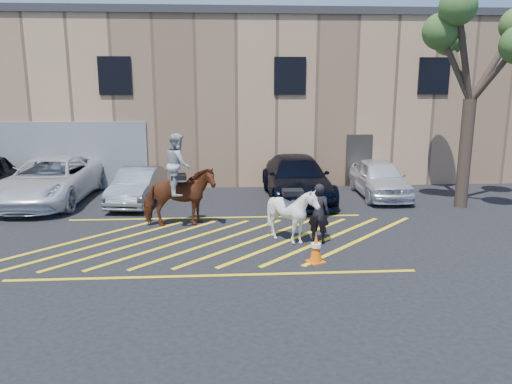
{
  "coord_description": "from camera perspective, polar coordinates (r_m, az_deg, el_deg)",
  "views": [
    {
      "loc": [
        0.26,
        -13.67,
        4.41
      ],
      "look_at": [
        1.17,
        0.2,
        1.3
      ],
      "focal_mm": 35.0,
      "sensor_mm": 36.0,
      "label": 1
    }
  ],
  "objects": [
    {
      "name": "mounted_bay",
      "position": [
        15.4,
        -8.81,
        0.29
      ],
      "size": [
        2.29,
        1.26,
        2.88
      ],
      "color": "maroon",
      "rests_on": "ground"
    },
    {
      "name": "saddled_white",
      "position": [
        13.8,
        4.18,
        -2.55
      ],
      "size": [
        1.31,
        1.47,
        1.6
      ],
      "color": "white",
      "rests_on": "ground"
    },
    {
      "name": "tree",
      "position": [
        18.83,
        23.75,
        15.49
      ],
      "size": [
        3.99,
        4.37,
        7.31
      ],
      "color": "#423228",
      "rests_on": "ground"
    },
    {
      "name": "car_white_suv",
      "position": [
        19.9,
        13.93,
        1.54
      ],
      "size": [
        1.79,
        4.25,
        1.43
      ],
      "primitive_type": "imported",
      "rotation": [
        0.0,
        0.0,
        -0.02
      ],
      "color": "white",
      "rests_on": "ground"
    },
    {
      "name": "car_white_pickup",
      "position": [
        19.93,
        -22.44,
        1.26
      ],
      "size": [
        2.99,
        6.01,
        1.64
      ],
      "primitive_type": "imported",
      "rotation": [
        0.0,
        0.0,
        -0.05
      ],
      "color": "white",
      "rests_on": "ground"
    },
    {
      "name": "warehouse",
      "position": [
        25.67,
        -4.46,
        10.88
      ],
      "size": [
        32.42,
        10.2,
        7.3
      ],
      "color": "tan",
      "rests_on": "ground"
    },
    {
      "name": "handler",
      "position": [
        13.88,
        7.17,
        -2.42
      ],
      "size": [
        0.72,
        0.62,
        1.67
      ],
      "primitive_type": "imported",
      "rotation": [
        0.0,
        0.0,
        2.69
      ],
      "color": "black",
      "rests_on": "ground"
    },
    {
      "name": "car_silver_sedan",
      "position": [
        18.76,
        -13.37,
        0.67
      ],
      "size": [
        1.8,
        4.02,
        1.28
      ],
      "primitive_type": "imported",
      "rotation": [
        0.0,
        0.0,
        -0.12
      ],
      "color": "gray",
      "rests_on": "ground"
    },
    {
      "name": "hatching_zone",
      "position": [
        14.08,
        -4.66,
        -5.66
      ],
      "size": [
        12.6,
        5.12,
        0.01
      ],
      "color": "yellow",
      "rests_on": "ground"
    },
    {
      "name": "car_blue_suv",
      "position": [
        18.91,
        4.67,
        1.56
      ],
      "size": [
        2.37,
        5.56,
        1.6
      ],
      "primitive_type": "imported",
      "rotation": [
        0.0,
        0.0,
        0.02
      ],
      "color": "black",
      "rests_on": "ground"
    },
    {
      "name": "ground",
      "position": [
        14.36,
        -4.65,
        -5.31
      ],
      "size": [
        90.0,
        90.0,
        0.0
      ],
      "primitive_type": "plane",
      "color": "black",
      "rests_on": "ground"
    },
    {
      "name": "traffic_cone",
      "position": [
        12.48,
        6.87,
        -6.39
      ],
      "size": [
        0.5,
        0.5,
        0.73
      ],
      "color": "orange",
      "rests_on": "ground"
    }
  ]
}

